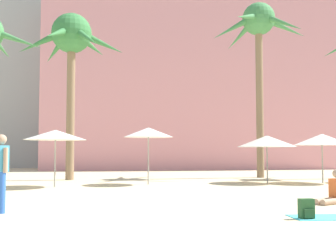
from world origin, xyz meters
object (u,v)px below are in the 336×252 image
Objects in this scene: palm_tree_far_left at (72,43)px; cafe_umbrella_6 at (322,140)px; cafe_umbrella_2 at (55,135)px; backpack at (307,209)px; person_mid_center at (334,192)px; beach_towel at (331,217)px; cafe_umbrella_0 at (148,132)px; person_mid_right at (1,169)px; cafe_umbrella_4 at (267,141)px; palm_tree_left at (259,32)px.

palm_tree_far_left is 13.24m from cafe_umbrella_6.
cafe_umbrella_6 is (11.55, -3.99, -5.09)m from palm_tree_far_left.
cafe_umbrella_2 is 5.99× the size of backpack.
palm_tree_far_left is 15.49m from person_mid_center.
person_mid_center reaches higher than backpack.
person_mid_center is (8.25, -6.75, -1.78)m from cafe_umbrella_2.
beach_towel is at bearing -116.35° from cafe_umbrella_6.
backpack is 0.40× the size of person_mid_center.
cafe_umbrella_6 is (7.88, -0.28, -0.29)m from cafe_umbrella_0.
palm_tree_far_left is at bearing -157.22° from backpack.
person_mid_right is (-7.17, 1.63, 0.99)m from beach_towel.
person_mid_center is at bearing -115.25° from cafe_umbrella_6.
cafe_umbrella_4 is (9.28, 1.04, -0.19)m from cafe_umbrella_2.
palm_tree_left is (10.31, 0.74, 1.13)m from palm_tree_far_left.
palm_tree_far_left reaches higher than cafe_umbrella_2.
person_mid_center is at bearing 141.01° from backpack.
cafe_umbrella_4 is 2.48m from cafe_umbrella_6.
cafe_umbrella_4 is at bearing -127.64° from person_mid_center.
palm_tree_far_left is 3.47× the size of cafe_umbrella_0.
cafe_umbrella_2 is (-10.48, -5.35, -6.11)m from palm_tree_left.
palm_tree_far_left reaches higher than beach_towel.
cafe_umbrella_4 reaches higher than person_mid_right.
beach_towel is at bearing -103.20° from cafe_umbrella_4.
person_mid_right reaches higher than beach_towel.
person_mid_center is (-3.48, -7.37, -1.66)m from cafe_umbrella_6.
beach_towel is at bearing 101.84° from backpack.
beach_towel is at bearing 30.26° from person_mid_center.
cafe_umbrella_4 is (5.43, 0.14, -0.36)m from cafe_umbrella_0.
person_mid_right is at bearing -25.09° from person_mid_center.
palm_tree_left is at bearing 76.08° from beach_towel.
cafe_umbrella_0 is 0.98× the size of cafe_umbrella_2.
palm_tree_left is 14.61m from person_mid_center.
cafe_umbrella_0 is 1.37× the size of person_mid_right.
cafe_umbrella_0 is at bearing -45.30° from palm_tree_far_left.
cafe_umbrella_6 is at bearing -2.38° from person_mid_right.
cafe_umbrella_0 reaches higher than backpack.
cafe_umbrella_2 is 2.42× the size of person_mid_center.
backpack is 3.20m from person_mid_center.
palm_tree_left is 9.95m from cafe_umbrella_0.
cafe_umbrella_0 is (-6.63, -4.45, -5.94)m from palm_tree_left.
palm_tree_left is 7.92m from cafe_umbrella_6.
palm_tree_far_left is at bearing 160.93° from cafe_umbrella_6.
person_mid_center is at bearing -54.60° from palm_tree_far_left.
cafe_umbrella_0 reaches higher than cafe_umbrella_4.
cafe_umbrella_2 is at bearing -69.40° from person_mid_center.
person_mid_center is at bearing -60.09° from cafe_umbrella_0.
cafe_umbrella_4 is at bearing 6.38° from cafe_umbrella_2.
cafe_umbrella_2 is at bearing -176.98° from cafe_umbrella_6.
cafe_umbrella_0 is at bearing 13.12° from cafe_umbrella_2.
cafe_umbrella_2 is 11.63m from beach_towel.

